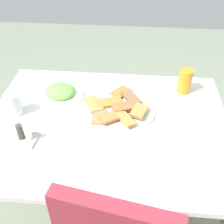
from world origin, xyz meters
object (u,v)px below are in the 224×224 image
at_px(dining_table, 107,137).
at_px(spoon, 136,155).
at_px(salad_plate_greens, 61,92).
at_px(soda_can, 185,81).
at_px(condiment_caddy, 25,136).
at_px(paper_napkin, 136,152).
at_px(drinking_glass, 14,104).
at_px(pide_platter, 118,108).
at_px(fork, 136,148).

height_order(dining_table, spoon, spoon).
bearing_deg(salad_plate_greens, soda_can, -171.56).
bearing_deg(soda_can, condiment_caddy, 31.33).
height_order(dining_table, condiment_caddy, condiment_caddy).
height_order(salad_plate_greens, paper_napkin, salad_plate_greens).
relative_size(salad_plate_greens, spoon, 1.41).
bearing_deg(drinking_glass, soda_can, -162.65).
xyz_separation_m(salad_plate_greens, condiment_caddy, (0.07, 0.32, 0.01)).
xyz_separation_m(dining_table, spoon, (-0.13, 0.18, 0.10)).
bearing_deg(salad_plate_greens, pide_platter, 162.77).
relative_size(salad_plate_greens, condiment_caddy, 2.34).
relative_size(dining_table, paper_napkin, 6.90).
bearing_deg(dining_table, salad_plate_greens, -36.30).
relative_size(salad_plate_greens, soda_can, 1.90).
height_order(salad_plate_greens, fork, salad_plate_greens).
distance_m(paper_napkin, condiment_caddy, 0.45).
bearing_deg(pide_platter, soda_can, -150.08).
bearing_deg(paper_napkin, drinking_glass, -19.46).
bearing_deg(condiment_caddy, spoon, 174.32).
height_order(dining_table, pide_platter, pide_platter).
height_order(fork, spoon, same).
relative_size(pide_platter, paper_napkin, 2.19).
xyz_separation_m(dining_table, soda_can, (-0.36, -0.27, 0.15)).
height_order(soda_can, paper_napkin, soda_can).
height_order(dining_table, paper_napkin, paper_napkin).
height_order(pide_platter, paper_napkin, pide_platter).
bearing_deg(drinking_glass, dining_table, 176.09).
bearing_deg(pide_platter, condiment_caddy, 32.52).
distance_m(drinking_glass, fork, 0.58).
distance_m(dining_table, pide_platter, 0.15).
bearing_deg(spoon, condiment_caddy, -8.68).
bearing_deg(drinking_glass, fork, 162.21).
bearing_deg(drinking_glass, paper_napkin, 160.54).
bearing_deg(condiment_caddy, fork, 178.89).
xyz_separation_m(pide_platter, salad_plate_greens, (0.29, -0.09, 0.01)).
bearing_deg(spoon, salad_plate_greens, -46.87).
bearing_deg(fork, salad_plate_greens, -47.24).
distance_m(pide_platter, fork, 0.26).
xyz_separation_m(soda_can, drinking_glass, (0.78, 0.24, -0.01)).
distance_m(pide_platter, spoon, 0.29).
distance_m(salad_plate_greens, drinking_glass, 0.23).
bearing_deg(paper_napkin, pide_platter, -71.13).
bearing_deg(paper_napkin, dining_table, -51.27).
xyz_separation_m(fork, condiment_caddy, (0.45, -0.01, 0.02)).
bearing_deg(fork, paper_napkin, 83.69).
relative_size(drinking_glass, fork, 0.58).
relative_size(paper_napkin, condiment_caddy, 1.57).
xyz_separation_m(drinking_glass, paper_napkin, (-0.55, 0.20, -0.05)).
relative_size(dining_table, salad_plate_greens, 4.63).
bearing_deg(soda_can, paper_napkin, 62.65).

